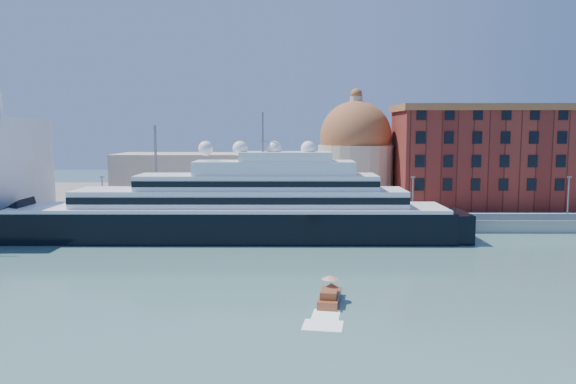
{
  "coord_description": "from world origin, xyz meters",
  "views": [
    {
      "loc": [
        6.3,
        -76.54,
        19.67
      ],
      "look_at": [
        5.95,
        18.0,
        9.15
      ],
      "focal_mm": 35.0,
      "sensor_mm": 36.0,
      "label": 1
    }
  ],
  "objects": [
    {
      "name": "water_taxi",
      "position": [
        10.82,
        -14.28,
        0.76
      ],
      "size": [
        3.25,
        6.95,
        3.17
      ],
      "rotation": [
        0.0,
        0.0,
        -0.16
      ],
      "color": "brown",
      "rests_on": "ground"
    },
    {
      "name": "warehouse",
      "position": [
        52.0,
        52.0,
        13.79
      ],
      "size": [
        43.0,
        19.0,
        23.25
      ],
      "color": "maroon",
      "rests_on": "land"
    },
    {
      "name": "church",
      "position": [
        6.39,
        57.72,
        10.91
      ],
      "size": [
        66.0,
        18.0,
        25.5
      ],
      "color": "beige",
      "rests_on": "land"
    },
    {
      "name": "lamp_posts",
      "position": [
        -12.67,
        32.27,
        9.84
      ],
      "size": [
        120.8,
        2.4,
        18.0
      ],
      "color": "slate",
      "rests_on": "quay"
    },
    {
      "name": "superyacht",
      "position": [
        -7.03,
        23.0,
        4.59
      ],
      "size": [
        88.93,
        12.33,
        26.58
      ],
      "color": "black",
      "rests_on": "ground"
    },
    {
      "name": "land",
      "position": [
        0.0,
        75.0,
        1.0
      ],
      "size": [
        260.0,
        72.0,
        2.0
      ],
      "primitive_type": "cube",
      "color": "slate",
      "rests_on": "ground"
    },
    {
      "name": "ground",
      "position": [
        0.0,
        0.0,
        0.0
      ],
      "size": [
        400.0,
        400.0,
        0.0
      ],
      "primitive_type": "plane",
      "color": "#3A6563",
      "rests_on": "ground"
    },
    {
      "name": "quay",
      "position": [
        0.0,
        34.0,
        1.25
      ],
      "size": [
        180.0,
        10.0,
        2.5
      ],
      "primitive_type": "cube",
      "color": "gray",
      "rests_on": "ground"
    },
    {
      "name": "quay_fence",
      "position": [
        0.0,
        29.5,
        3.1
      ],
      "size": [
        180.0,
        0.1,
        1.2
      ],
      "primitive_type": "cube",
      "color": "slate",
      "rests_on": "quay"
    }
  ]
}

